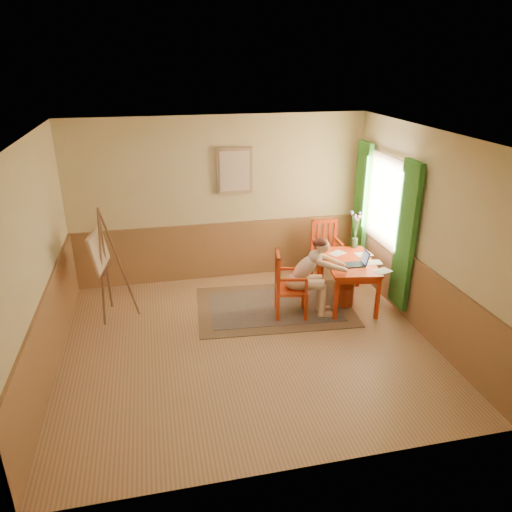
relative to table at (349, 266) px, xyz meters
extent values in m
cube|color=tan|center=(-1.80, -0.83, -0.64)|extent=(5.00, 4.50, 0.02)
cube|color=white|center=(-1.80, -0.83, 2.18)|extent=(5.00, 4.50, 0.02)
cube|color=#D8C283|center=(-1.80, 1.43, 0.77)|extent=(5.00, 0.02, 2.80)
cube|color=#D8C283|center=(-1.80, -3.09, 0.77)|extent=(5.00, 0.02, 2.80)
cube|color=#D8C283|center=(-4.31, -0.83, 0.77)|extent=(0.02, 4.50, 2.80)
cube|color=#D8C283|center=(0.71, -0.83, 0.77)|extent=(0.02, 4.50, 2.80)
cube|color=#97683E|center=(-1.80, 1.40, -0.13)|extent=(5.00, 0.04, 1.00)
cube|color=#97683E|center=(-4.28, -0.83, -0.13)|extent=(0.04, 4.50, 1.00)
cube|color=#97683E|center=(0.68, -0.83, -0.13)|extent=(0.04, 4.50, 1.00)
cube|color=white|center=(0.67, 0.27, 0.92)|extent=(0.02, 1.00, 1.30)
cube|color=tan|center=(0.65, 0.27, 0.92)|extent=(0.03, 1.12, 1.42)
cube|color=#3C8B35|center=(0.60, -0.51, 0.62)|extent=(0.08, 0.45, 2.20)
cube|color=#3C8B35|center=(0.60, 1.05, 0.62)|extent=(0.08, 0.45, 2.20)
cube|color=tan|center=(-1.55, 1.38, 1.27)|extent=(0.60, 0.04, 0.76)
cube|color=beige|center=(-1.55, 1.36, 1.27)|extent=(0.50, 0.02, 0.66)
cube|color=#8C7251|center=(-1.17, 0.08, -0.62)|extent=(2.51, 1.78, 0.01)
cube|color=black|center=(-1.17, 0.08, -0.62)|extent=(2.09, 1.35, 0.01)
cube|color=red|center=(0.00, 0.00, 0.07)|extent=(0.90, 1.30, 0.04)
cube|color=red|center=(0.00, 0.00, 0.00)|extent=(0.78, 1.18, 0.10)
cube|color=red|center=(-0.39, -0.50, -0.29)|extent=(0.06, 0.06, 0.68)
cube|color=red|center=(0.22, -0.59, -0.29)|extent=(0.06, 0.06, 0.68)
cube|color=red|center=(-0.22, 0.59, -0.29)|extent=(0.06, 0.06, 0.68)
cube|color=red|center=(0.39, 0.50, -0.29)|extent=(0.06, 0.06, 0.68)
cube|color=red|center=(-0.99, -0.20, -0.20)|extent=(0.54, 0.53, 0.05)
cube|color=red|center=(-1.24, -0.35, -0.43)|extent=(0.06, 0.06, 0.41)
cube|color=red|center=(-0.83, -0.44, -0.43)|extent=(0.06, 0.06, 0.41)
cube|color=red|center=(-1.16, 0.03, -0.43)|extent=(0.06, 0.06, 0.41)
cube|color=red|center=(-0.75, -0.05, -0.43)|extent=(0.06, 0.06, 0.41)
cube|color=red|center=(-1.24, -0.35, 0.10)|extent=(0.06, 0.06, 0.56)
cube|color=red|center=(-1.16, 0.03, 0.10)|extent=(0.06, 0.06, 0.56)
cube|color=red|center=(-1.20, -0.16, 0.35)|extent=(0.14, 0.45, 0.06)
cube|color=red|center=(-1.22, -0.26, 0.09)|extent=(0.04, 0.05, 0.46)
cube|color=red|center=(-1.20, -0.16, 0.09)|extent=(0.04, 0.05, 0.46)
cube|color=red|center=(-1.18, -0.06, 0.09)|extent=(0.04, 0.05, 0.46)
cube|color=red|center=(-1.03, -0.39, 0.05)|extent=(0.42, 0.12, 0.04)
cube|color=red|center=(-0.84, -0.43, -0.06)|extent=(0.05, 0.05, 0.22)
cube|color=red|center=(-0.96, -0.01, 0.05)|extent=(0.42, 0.12, 0.04)
cube|color=red|center=(-0.76, -0.05, -0.06)|extent=(0.05, 0.05, 0.22)
cube|color=red|center=(-0.05, 0.85, -0.18)|extent=(0.47, 0.49, 0.05)
cube|color=red|center=(-0.25, 1.07, -0.42)|extent=(0.05, 0.05, 0.43)
cube|color=red|center=(-0.26, 0.64, -0.42)|extent=(0.05, 0.05, 0.43)
cube|color=red|center=(0.16, 1.06, -0.42)|extent=(0.05, 0.05, 0.43)
cube|color=red|center=(0.15, 0.63, -0.42)|extent=(0.05, 0.05, 0.43)
cube|color=red|center=(-0.25, 1.07, 0.13)|extent=(0.05, 0.05, 0.58)
cube|color=red|center=(0.16, 1.06, 0.13)|extent=(0.05, 0.05, 0.58)
cube|color=red|center=(-0.04, 1.06, 0.39)|extent=(0.46, 0.06, 0.06)
cube|color=red|center=(-0.15, 1.07, 0.12)|extent=(0.05, 0.03, 0.47)
cube|color=red|center=(-0.04, 1.06, 0.12)|extent=(0.05, 0.03, 0.47)
cube|color=red|center=(0.06, 1.06, 0.12)|extent=(0.05, 0.03, 0.47)
cube|color=red|center=(-0.25, 0.85, 0.07)|extent=(0.05, 0.43, 0.04)
cube|color=red|center=(-0.26, 0.65, -0.04)|extent=(0.04, 0.04, 0.23)
cube|color=red|center=(0.16, 0.84, 0.07)|extent=(0.05, 0.43, 0.04)
cube|color=red|center=(0.15, 0.64, -0.04)|extent=(0.04, 0.04, 0.23)
ellipsoid|color=beige|center=(-0.95, -0.20, -0.08)|extent=(0.34, 0.40, 0.22)
cylinder|color=beige|center=(-0.76, -0.32, -0.09)|extent=(0.46, 0.24, 0.16)
cylinder|color=beige|center=(-0.73, -0.15, -0.09)|extent=(0.46, 0.24, 0.16)
cylinder|color=beige|center=(-0.56, -0.36, -0.35)|extent=(0.13, 0.13, 0.50)
cylinder|color=beige|center=(-0.52, -0.19, -0.35)|extent=(0.13, 0.13, 0.50)
cube|color=beige|center=(-0.50, -0.38, -0.59)|extent=(0.22, 0.13, 0.07)
cube|color=beige|center=(-0.46, -0.20, -0.59)|extent=(0.22, 0.13, 0.07)
ellipsoid|color=beige|center=(-0.80, -0.23, 0.14)|extent=(0.52, 0.37, 0.52)
ellipsoid|color=beige|center=(-0.66, -0.25, 0.32)|extent=(0.25, 0.33, 0.18)
sphere|color=beige|center=(-0.56, -0.27, 0.48)|extent=(0.23, 0.23, 0.20)
ellipsoid|color=#52271D|center=(-0.58, -0.27, 0.54)|extent=(0.22, 0.23, 0.14)
sphere|color=#52271D|center=(-0.65, -0.26, 0.53)|extent=(0.12, 0.12, 0.10)
cylinder|color=beige|center=(-0.60, -0.41, 0.27)|extent=(0.23, 0.15, 0.15)
cylinder|color=beige|center=(-0.38, -0.44, 0.19)|extent=(0.29, 0.09, 0.17)
sphere|color=beige|center=(-0.51, -0.44, 0.24)|extent=(0.10, 0.10, 0.09)
sphere|color=beige|center=(-0.25, -0.43, 0.14)|extent=(0.09, 0.09, 0.07)
cylinder|color=beige|center=(-0.54, -0.13, 0.27)|extent=(0.22, 0.11, 0.15)
cylinder|color=beige|center=(-0.33, -0.19, 0.19)|extent=(0.29, 0.19, 0.17)
sphere|color=beige|center=(-0.45, -0.14, 0.24)|extent=(0.10, 0.10, 0.09)
sphere|color=beige|center=(-0.21, -0.25, 0.14)|extent=(0.09, 0.09, 0.07)
cube|color=#1E2338|center=(0.00, -0.18, 0.10)|extent=(0.30, 0.22, 0.02)
cube|color=#2D3342|center=(0.00, -0.18, 0.10)|extent=(0.26, 0.17, 0.00)
cube|color=#1E2338|center=(0.17, -0.18, 0.21)|extent=(0.07, 0.21, 0.20)
cube|color=#99BFF2|center=(0.16, -0.18, 0.20)|extent=(0.05, 0.18, 0.16)
cube|color=white|center=(0.32, -0.47, 0.09)|extent=(0.31, 0.27, 0.00)
cube|color=white|center=(0.32, 0.19, 0.09)|extent=(0.26, 0.19, 0.00)
cube|color=white|center=(-0.08, 0.32, 0.09)|extent=(0.32, 0.29, 0.00)
cube|color=white|center=(0.32, -0.14, 0.09)|extent=(0.28, 0.22, 0.00)
cylinder|color=#3F724C|center=(0.29, 0.51, 0.17)|extent=(0.11, 0.11, 0.16)
cylinder|color=#3F7233|center=(0.28, 0.58, 0.44)|extent=(0.05, 0.14, 0.43)
sphere|color=#728CD8|center=(0.26, 0.64, 0.65)|extent=(0.07, 0.07, 0.06)
cylinder|color=#3F7233|center=(0.26, 0.48, 0.45)|extent=(0.08, 0.08, 0.45)
sphere|color=pink|center=(0.23, 0.44, 0.68)|extent=(0.05, 0.05, 0.04)
cylinder|color=#3F7233|center=(0.31, 0.53, 0.39)|extent=(0.04, 0.04, 0.33)
sphere|color=pink|center=(0.32, 0.54, 0.56)|extent=(0.06, 0.06, 0.05)
cylinder|color=#3F7233|center=(0.25, 0.46, 0.44)|extent=(0.09, 0.12, 0.42)
sphere|color=#728CD8|center=(0.21, 0.41, 0.64)|extent=(0.07, 0.07, 0.06)
cylinder|color=#3F7233|center=(0.34, 0.55, 0.41)|extent=(0.10, 0.08, 0.37)
sphere|color=pink|center=(0.39, 0.58, 0.60)|extent=(0.06, 0.06, 0.05)
cylinder|color=#3F7233|center=(0.32, 0.53, 0.42)|extent=(0.06, 0.05, 0.38)
sphere|color=pink|center=(0.34, 0.55, 0.60)|extent=(0.06, 0.06, 0.05)
cylinder|color=#3F7233|center=(0.34, 0.55, 0.44)|extent=(0.10, 0.09, 0.42)
sphere|color=#728CD8|center=(0.38, 0.60, 0.65)|extent=(0.06, 0.06, 0.05)
cylinder|color=#A94525|center=(-0.09, -0.07, -0.47)|extent=(0.35, 0.35, 0.32)
cylinder|color=brown|center=(-3.70, 0.23, 0.22)|extent=(0.12, 0.31, 1.71)
cylinder|color=brown|center=(-3.67, 0.51, 0.22)|extent=(0.04, 0.31, 1.71)
cylinder|color=brown|center=(-3.46, 0.34, 0.22)|extent=(0.45, 0.09, 1.71)
cylinder|color=brown|center=(-3.71, 0.37, 0.15)|extent=(0.09, 0.48, 0.03)
cube|color=brown|center=(-3.65, 0.37, 0.15)|extent=(0.12, 0.52, 0.03)
cube|color=tan|center=(-3.73, 0.38, 0.45)|extent=(0.23, 0.76, 0.57)
cube|color=beige|center=(-3.71, 0.37, 0.45)|extent=(0.18, 0.69, 0.49)
camera|label=1|loc=(-2.89, -6.39, 3.04)|focal=33.81mm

